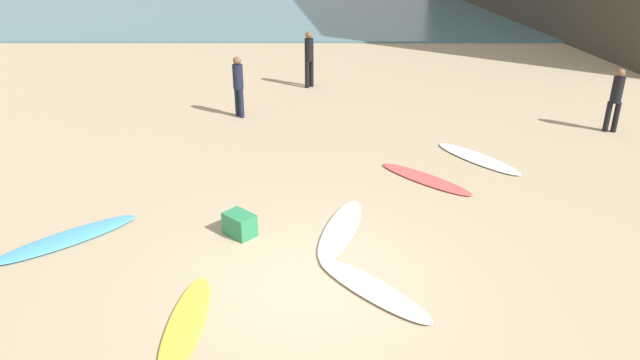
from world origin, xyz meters
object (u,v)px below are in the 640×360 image
Objects in this scene: surfboard_0 at (428,179)px; beachgoer_far at (241,84)px; surfboard_5 at (481,159)px; beach_cooler at (242,224)px; surfboard_2 at (70,238)px; surfboard_4 at (343,229)px; surfboard_1 at (375,289)px; surfboard_3 at (188,324)px; beachgoer_near at (619,98)px; beachgoer_mid at (312,56)px.

beachgoer_far is (-4.48, 4.24, 0.90)m from surfboard_0.
beach_cooler is at bearing -2.11° from surfboard_5.
surfboard_4 is at bearing -127.90° from surfboard_2.
surfboard_3 is at bearing 155.42° from surfboard_1.
beachgoer_near reaches higher than surfboard_0.
surfboard_4 is at bearing 60.49° from surfboard_1.
beach_cooler is (-2.23, 1.75, 0.17)m from surfboard_1.
surfboard_5 is at bearing 34.44° from beach_cooler.
surfboard_2 is 3.51m from surfboard_3.
surfboard_5 reaches higher than surfboard_0.
beach_cooler is at bearing -12.09° from surfboard_0.
surfboard_4 is (4.83, 0.35, -0.00)m from surfboard_2.
surfboard_2 is at bearing -23.74° from surfboard_0.
surfboard_3 is 2.65m from beach_cooler.
surfboard_3 is (-4.15, -4.97, 0.00)m from surfboard_0.
beachgoer_mid is 3.24× the size of beach_cooler.
beachgoer_far reaches higher than beach_cooler.
surfboard_3 is 4.30× the size of beach_cooler.
beachgoer_near is 8.87m from beachgoer_mid.
surfboard_0 is at bearing -111.08° from surfboard_2.
beachgoer_mid is at bearing -71.52° from beachgoer_far.
beach_cooler is (0.78, -6.60, -0.72)m from beachgoer_far.
surfboard_0 is 0.98× the size of surfboard_5.
beachgoer_near is at bearing -128.23° from surfboard_4.
surfboard_2 reaches higher than surfboard_0.
surfboard_0 is 6.48m from surfboard_3.
surfboard_4 is 1.34× the size of beachgoer_mid.
surfboard_2 is 13.23m from beachgoer_near.
surfboard_5 is at bearing 19.18° from surfboard_1.
surfboard_4 is (-0.43, 1.89, -0.00)m from surfboard_1.
surfboard_5 is at bearing -130.77° from surfboard_3.
beachgoer_far reaches higher than surfboard_3.
beachgoer_mid is (4.12, 9.75, 0.95)m from surfboard_2.
surfboard_2 is 1.55× the size of beachgoer_near.
beachgoer_far is 6.69m from beach_cooler.
surfboard_1 is 1.32× the size of beachgoer_mid.
surfboard_3 is (2.56, -2.40, -0.01)m from surfboard_2.
surfboard_0 is 1.39× the size of beachgoer_far.
surfboard_4 reaches higher than surfboard_3.
beachgoer_far is at bearing 96.78° from beach_cooler.
surfboard_1 reaches higher than surfboard_3.
beach_cooler reaches higher than surfboard_1.
surfboard_5 is at bearing -156.89° from beachgoer_far.
surfboard_2 is at bearing 122.84° from beachgoer_far.
beachgoer_far is at bearing -88.12° from surfboard_0.
surfboard_2 is 1.09× the size of surfboard_3.
surfboard_2 reaches higher than surfboard_1.
surfboard_2 is 4.70× the size of beach_cooler.
surfboard_0 is 1.79m from surfboard_5.
surfboard_2 is 4.85m from surfboard_4.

